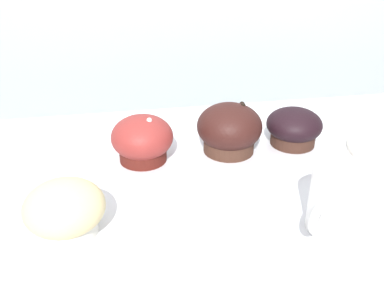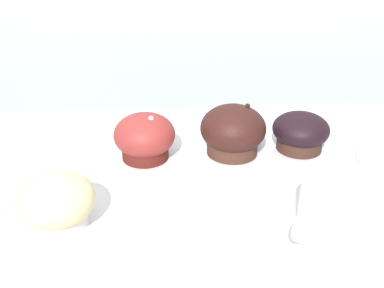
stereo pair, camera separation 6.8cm
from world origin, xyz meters
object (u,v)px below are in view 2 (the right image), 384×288
Objects in this scene: muffin_back_right at (300,132)px; muffin_front_left at (233,131)px; muffin_front_center at (56,202)px; muffin_back_left at (145,138)px; coffee_cup at (331,207)px.

muffin_front_left is (-0.13, -0.01, 0.01)m from muffin_back_right.
muffin_front_center is at bearing -145.36° from muffin_front_left.
muffin_back_left is 0.28m from muffin_back_right.
muffin_back_right is at bearing 26.07° from muffin_front_center.
muffin_front_center is 0.99× the size of coffee_cup.
muffin_front_left is (0.27, 0.19, 0.01)m from muffin_front_center.
muffin_front_center reaches higher than muffin_back_right.
coffee_cup reaches higher than muffin_back_left.
muffin_back_right is 0.88× the size of muffin_front_left.
muffin_front_center is 0.22m from muffin_back_left.
muffin_back_left is 1.05× the size of muffin_back_right.
muffin_front_center is 0.44m from muffin_back_right.
muffin_back_left is at bearing 136.11° from coffee_cup.
muffin_front_left reaches higher than muffin_back_right.
muffin_back_left is at bearing -177.71° from muffin_front_left.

